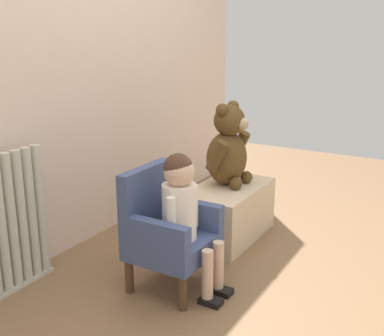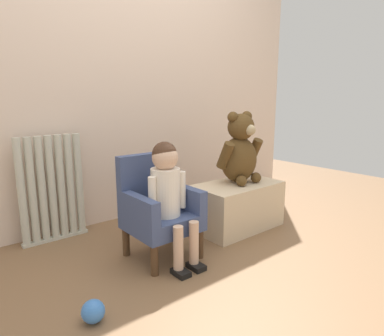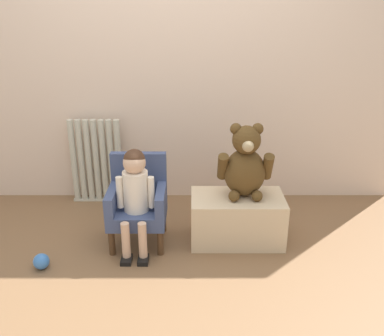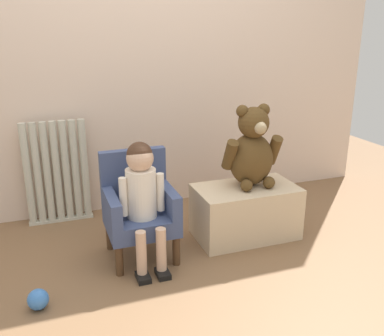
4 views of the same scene
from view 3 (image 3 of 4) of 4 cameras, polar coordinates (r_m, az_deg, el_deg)
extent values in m
plane|color=brown|center=(2.78, -4.08, -13.97)|extent=(6.00, 6.00, 0.00)
cube|color=beige|center=(3.47, -3.31, 14.76)|extent=(3.80, 0.05, 2.40)
cylinder|color=beige|center=(3.68, -15.55, 0.99)|extent=(0.05, 0.05, 0.69)
cylinder|color=beige|center=(3.66, -14.62, 0.99)|extent=(0.05, 0.05, 0.69)
cylinder|color=beige|center=(3.65, -13.67, 1.00)|extent=(0.05, 0.05, 0.69)
cylinder|color=beige|center=(3.63, -12.72, 1.00)|extent=(0.05, 0.05, 0.69)
cylinder|color=beige|center=(3.62, -11.76, 1.01)|extent=(0.05, 0.05, 0.69)
cylinder|color=beige|center=(3.61, -10.80, 1.01)|extent=(0.05, 0.05, 0.69)
cylinder|color=beige|center=(3.60, -9.83, 1.01)|extent=(0.05, 0.05, 0.69)
cube|color=beige|center=(3.77, -12.28, -4.08)|extent=(0.43, 0.05, 0.02)
cube|color=#3D4B75|center=(3.01, -7.29, -6.03)|extent=(0.39, 0.38, 0.10)
cube|color=#3D4B75|center=(3.06, -7.14, -0.99)|extent=(0.39, 0.06, 0.34)
cube|color=#3D4B75|center=(2.98, -10.56, -3.94)|extent=(0.06, 0.38, 0.14)
cube|color=#3D4B75|center=(2.94, -4.20, -3.99)|extent=(0.06, 0.38, 0.14)
cylinder|color=#4C331E|center=(2.97, -10.70, -9.77)|extent=(0.04, 0.04, 0.18)
cylinder|color=#4C331E|center=(2.92, -4.31, -9.91)|extent=(0.04, 0.04, 0.18)
cylinder|color=#4C331E|center=(3.23, -9.74, -6.87)|extent=(0.04, 0.04, 0.18)
cylinder|color=#4C331E|center=(3.20, -3.92, -6.95)|extent=(0.04, 0.04, 0.18)
cylinder|color=silver|center=(2.89, -7.56, -3.07)|extent=(0.17, 0.17, 0.28)
sphere|color=#D8AD8E|center=(2.81, -7.77, 0.71)|extent=(0.15, 0.15, 0.15)
sphere|color=#472D1E|center=(2.81, -7.77, 1.10)|extent=(0.14, 0.14, 0.14)
cylinder|color=#D8AD8E|center=(2.85, -8.88, -9.48)|extent=(0.06, 0.06, 0.25)
cube|color=black|center=(2.91, -8.78, -12.02)|extent=(0.07, 0.11, 0.03)
cylinder|color=#D8AD8E|center=(2.84, -6.66, -9.52)|extent=(0.06, 0.06, 0.25)
cube|color=black|center=(2.90, -6.58, -12.08)|extent=(0.07, 0.11, 0.03)
cylinder|color=silver|center=(2.89, -9.68, -3.22)|extent=(0.04, 0.04, 0.22)
cylinder|color=silver|center=(2.86, -5.52, -3.25)|extent=(0.04, 0.04, 0.22)
cube|color=beige|center=(3.06, 5.94, -6.70)|extent=(0.65, 0.37, 0.34)
ellipsoid|color=#533A1B|center=(2.96, 6.96, -0.60)|extent=(0.28, 0.24, 0.33)
sphere|color=#533A1B|center=(2.86, 7.21, 3.74)|extent=(0.19, 0.19, 0.19)
sphere|color=tan|center=(2.78, 7.41, 2.90)|extent=(0.08, 0.08, 0.08)
sphere|color=#533A1B|center=(2.84, 5.80, 5.22)|extent=(0.08, 0.08, 0.08)
sphere|color=#533A1B|center=(2.86, 8.69, 5.18)|extent=(0.08, 0.08, 0.08)
cylinder|color=#533A1B|center=(2.91, 4.06, 0.21)|extent=(0.07, 0.15, 0.21)
cylinder|color=#533A1B|center=(2.95, 9.98, 0.21)|extent=(0.07, 0.15, 0.21)
sphere|color=#533A1B|center=(2.90, 5.56, -3.73)|extent=(0.08, 0.08, 0.08)
sphere|color=#533A1B|center=(2.92, 8.60, -3.71)|extent=(0.08, 0.08, 0.08)
sphere|color=#3A76C8|center=(2.96, -19.51, -11.67)|extent=(0.10, 0.10, 0.10)
camera|label=1|loc=(2.68, -57.15, 4.43)|focal=45.00mm
camera|label=2|loc=(1.91, -50.92, -6.79)|focal=32.00mm
camera|label=4|loc=(1.01, -59.75, -8.34)|focal=40.00mm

